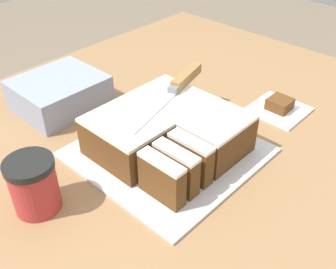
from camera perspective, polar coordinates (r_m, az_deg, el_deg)
The scene contains 7 objects.
cake_board at distance 0.80m, azimuth 0.00°, elevation -2.56°, with size 0.33×0.33×0.01m.
cake at distance 0.78m, azimuth -0.03°, elevation 0.33°, with size 0.25×0.25×0.08m.
knife at distance 0.85m, azimuth 1.93°, elevation 7.63°, with size 0.28×0.09×0.02m.
coffee_cup at distance 0.69m, azimuth -18.90°, elevation -6.93°, with size 0.08×0.08×0.10m.
paper_napkin at distance 0.97m, azimuth 15.74°, elevation 3.46°, with size 0.12×0.12×0.01m.
brownie at distance 0.96m, azimuth 15.89°, elevation 4.28°, with size 0.05×0.05×0.03m.
storage_box at distance 0.97m, azimuth -15.47°, elevation 5.85°, with size 0.19×0.17×0.07m.
Camera 1 is at (-0.43, -0.43, 1.39)m, focal length 42.00 mm.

